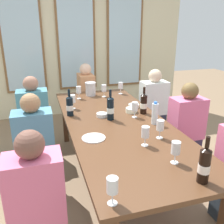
% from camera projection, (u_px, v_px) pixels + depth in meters
% --- Properties ---
extents(ground_plane, '(12.00, 12.00, 0.00)m').
position_uv_depth(ground_plane, '(116.00, 181.00, 2.91)').
color(ground_plane, '#856A4F').
extents(back_wall_with_windows, '(4.23, 0.10, 2.90)m').
position_uv_depth(back_wall_with_windows, '(76.00, 38.00, 4.66)').
color(back_wall_with_windows, beige).
rests_on(back_wall_with_windows, ground).
extents(dining_table, '(1.03, 2.62, 0.74)m').
position_uv_depth(dining_table, '(117.00, 127.00, 2.68)').
color(dining_table, brown).
rests_on(dining_table, ground).
extents(white_plate_0, '(0.21, 0.21, 0.01)m').
position_uv_depth(white_plate_0, '(94.00, 138.00, 2.27)').
color(white_plate_0, white).
rests_on(white_plate_0, dining_table).
extents(metal_pitcher, '(0.16, 0.16, 0.19)m').
position_uv_depth(metal_pitcher, '(91.00, 89.00, 3.59)').
color(metal_pitcher, silver).
rests_on(metal_pitcher, dining_table).
extents(wine_bottle_0, '(0.08, 0.08, 0.33)m').
position_uv_depth(wine_bottle_0, '(110.00, 108.00, 2.67)').
color(wine_bottle_0, black).
rests_on(wine_bottle_0, dining_table).
extents(wine_bottle_1, '(0.08, 0.08, 0.30)m').
position_uv_depth(wine_bottle_1, '(70.00, 106.00, 2.80)').
color(wine_bottle_1, black).
rests_on(wine_bottle_1, dining_table).
extents(wine_bottle_2, '(0.08, 0.08, 0.33)m').
position_uv_depth(wine_bottle_2, '(204.00, 165.00, 1.61)').
color(wine_bottle_2, black).
rests_on(wine_bottle_2, dining_table).
extents(wine_bottle_3, '(0.08, 0.08, 0.31)m').
position_uv_depth(wine_bottle_3, '(144.00, 104.00, 2.86)').
color(wine_bottle_3, black).
rests_on(wine_bottle_3, dining_table).
extents(tasting_bowl_0, '(0.13, 0.13, 0.04)m').
position_uv_depth(tasting_bowl_0, '(134.00, 106.00, 3.10)').
color(tasting_bowl_0, white).
rests_on(tasting_bowl_0, dining_table).
extents(tasting_bowl_1, '(0.13, 0.13, 0.05)m').
position_uv_depth(tasting_bowl_1, '(131.00, 110.00, 2.93)').
color(tasting_bowl_1, white).
rests_on(tasting_bowl_1, dining_table).
extents(tasting_bowl_2, '(0.12, 0.12, 0.04)m').
position_uv_depth(tasting_bowl_2, '(102.00, 115.00, 2.79)').
color(tasting_bowl_2, white).
rests_on(tasting_bowl_2, dining_table).
extents(water_bottle, '(0.06, 0.06, 0.24)m').
position_uv_depth(water_bottle, '(155.00, 114.00, 2.56)').
color(water_bottle, white).
rests_on(water_bottle, dining_table).
extents(wine_glass_0, '(0.07, 0.07, 0.17)m').
position_uv_depth(wine_glass_0, '(112.00, 187.00, 1.42)').
color(wine_glass_0, white).
rests_on(wine_glass_0, dining_table).
extents(wine_glass_1, '(0.07, 0.07, 0.17)m').
position_uv_depth(wine_glass_1, '(160.00, 126.00, 2.24)').
color(wine_glass_1, white).
rests_on(wine_glass_1, dining_table).
extents(wine_glass_2, '(0.07, 0.07, 0.17)m').
position_uv_depth(wine_glass_2, '(104.00, 89.00, 3.51)').
color(wine_glass_2, white).
rests_on(wine_glass_2, dining_table).
extents(wine_glass_3, '(0.07, 0.07, 0.17)m').
position_uv_depth(wine_glass_3, '(135.00, 107.00, 2.74)').
color(wine_glass_3, white).
rests_on(wine_glass_3, dining_table).
extents(wine_glass_4, '(0.07, 0.07, 0.17)m').
position_uv_depth(wine_glass_4, '(73.00, 99.00, 3.02)').
color(wine_glass_4, white).
rests_on(wine_glass_4, dining_table).
extents(wine_glass_5, '(0.07, 0.07, 0.17)m').
position_uv_depth(wine_glass_5, '(145.00, 132.00, 2.10)').
color(wine_glass_5, white).
rests_on(wine_glass_5, dining_table).
extents(wine_glass_6, '(0.07, 0.07, 0.17)m').
position_uv_depth(wine_glass_6, '(121.00, 86.00, 3.65)').
color(wine_glass_6, white).
rests_on(wine_glass_6, dining_table).
extents(wine_glass_7, '(0.07, 0.07, 0.17)m').
position_uv_depth(wine_glass_7, '(79.00, 90.00, 3.42)').
color(wine_glass_7, white).
rests_on(wine_glass_7, dining_table).
extents(wine_glass_8, '(0.07, 0.07, 0.17)m').
position_uv_depth(wine_glass_8, '(176.00, 148.00, 1.84)').
color(wine_glass_8, white).
rests_on(wine_glass_8, dining_table).
extents(seated_person_0, '(0.38, 0.24, 1.11)m').
position_uv_depth(seated_person_0, '(37.00, 208.00, 1.73)').
color(seated_person_0, '#39302C').
rests_on(seated_person_0, ground).
extents(seated_person_2, '(0.38, 0.24, 1.11)m').
position_uv_depth(seated_person_2, '(36.00, 149.00, 2.52)').
color(seated_person_2, '#2C342B').
rests_on(seated_person_2, ground).
extents(seated_person_3, '(0.38, 0.24, 1.11)m').
position_uv_depth(seated_person_3, '(186.00, 131.00, 2.95)').
color(seated_person_3, '#352B44').
rests_on(seated_person_3, ground).
extents(seated_person_4, '(0.38, 0.24, 1.11)m').
position_uv_depth(seated_person_4, '(35.00, 120.00, 3.27)').
color(seated_person_4, '#252730').
rests_on(seated_person_4, ground).
extents(seated_person_5, '(0.38, 0.24, 1.11)m').
position_uv_depth(seated_person_5, '(153.00, 108.00, 3.73)').
color(seated_person_5, '#24273C').
rests_on(seated_person_5, ground).
extents(seated_person_6, '(0.24, 0.38, 1.11)m').
position_uv_depth(seated_person_6, '(86.00, 98.00, 4.23)').
color(seated_person_6, '#33342B').
rests_on(seated_person_6, ground).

